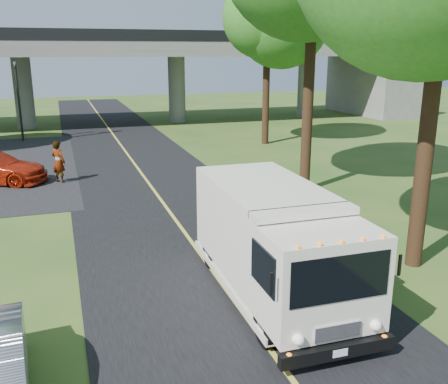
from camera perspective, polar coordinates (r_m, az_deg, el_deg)
name	(u,v)px	position (r m, az deg, el deg)	size (l,w,h in m)	color
ground	(242,312)	(11.80, 2.08, -13.55)	(120.00, 120.00, 0.00)	#2B4D1B
road	(158,196)	(20.78, -7.55, -0.48)	(7.00, 90.00, 0.02)	black
lane_line	(158,196)	(20.77, -7.56, -0.43)	(0.12, 90.00, 0.01)	gold
overpass	(102,67)	(41.80, -13.75, 13.66)	(54.00, 10.00, 7.30)	slate
traffic_signal	(18,92)	(35.80, -22.48, 10.47)	(0.18, 0.22, 5.20)	black
tree_right_far	(272,8)	(32.24, 5.52, 20.20)	(5.77, 5.67, 10.99)	#382314
step_van	(274,240)	(12.00, 5.76, -5.43)	(2.42, 6.40, 2.68)	silver
pedestrian	(59,162)	(23.80, -18.39, 3.29)	(0.70, 0.46, 1.92)	gray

